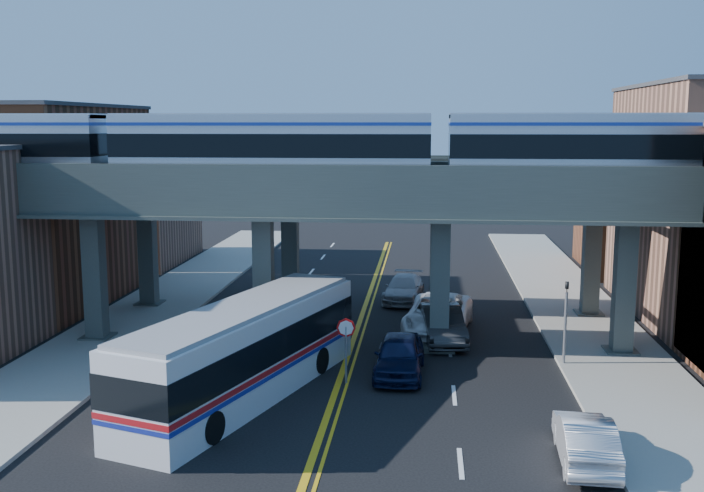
{
  "coord_description": "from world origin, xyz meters",
  "views": [
    {
      "loc": [
        3.38,
        -26.5,
        10.15
      ],
      "look_at": [
        0.13,
        7.14,
        4.83
      ],
      "focal_mm": 40.0,
      "sensor_mm": 36.0,
      "label": 1
    }
  ],
  "objects_px": {
    "transit_train": "(272,146)",
    "car_lane_a": "(399,355)",
    "transit_bus": "(245,352)",
    "car_lane_b": "(442,324)",
    "traffic_signal": "(566,313)",
    "stop_sign": "(346,340)",
    "car_parked_curb": "(585,439)",
    "car_lane_d": "(404,288)",
    "car_lane_c": "(438,314)"
  },
  "relations": [
    {
      "from": "traffic_signal",
      "to": "transit_bus",
      "type": "xyz_separation_m",
      "value": [
        -12.48,
        -4.91,
        -0.57
      ]
    },
    {
      "from": "car_parked_curb",
      "to": "car_lane_c",
      "type": "bearing_deg",
      "value": -70.96
    },
    {
      "from": "transit_bus",
      "to": "car_lane_c",
      "type": "relative_size",
      "value": 2.06
    },
    {
      "from": "car_lane_c",
      "to": "car_parked_curb",
      "type": "relative_size",
      "value": 1.46
    },
    {
      "from": "transit_train",
      "to": "car_lane_a",
      "type": "height_order",
      "value": "transit_train"
    },
    {
      "from": "car_lane_a",
      "to": "car_parked_curb",
      "type": "height_order",
      "value": "car_lane_a"
    },
    {
      "from": "transit_train",
      "to": "traffic_signal",
      "type": "xyz_separation_m",
      "value": [
        12.71,
        -2.0,
        -6.82
      ]
    },
    {
      "from": "car_parked_curb",
      "to": "transit_train",
      "type": "bearing_deg",
      "value": -41.7
    },
    {
      "from": "car_lane_b",
      "to": "car_parked_curb",
      "type": "relative_size",
      "value": 1.15
    },
    {
      "from": "car_lane_c",
      "to": "transit_train",
      "type": "bearing_deg",
      "value": -150.77
    },
    {
      "from": "car_lane_c",
      "to": "car_lane_b",
      "type": "bearing_deg",
      "value": -77.49
    },
    {
      "from": "car_lane_a",
      "to": "car_lane_d",
      "type": "relative_size",
      "value": 0.98
    },
    {
      "from": "car_lane_b",
      "to": "car_lane_d",
      "type": "xyz_separation_m",
      "value": [
        -2.05,
        8.45,
        -0.12
      ]
    },
    {
      "from": "car_lane_c",
      "to": "car_lane_d",
      "type": "height_order",
      "value": "car_lane_c"
    },
    {
      "from": "transit_train",
      "to": "car_lane_a",
      "type": "relative_size",
      "value": 9.08
    },
    {
      "from": "transit_bus",
      "to": "car_lane_b",
      "type": "bearing_deg",
      "value": -23.67
    },
    {
      "from": "car_lane_c",
      "to": "car_parked_curb",
      "type": "distance_m",
      "value": 15.18
    },
    {
      "from": "transit_bus",
      "to": "car_lane_d",
      "type": "relative_size",
      "value": 2.7
    },
    {
      "from": "car_lane_b",
      "to": "transit_train",
      "type": "bearing_deg",
      "value": -177.33
    },
    {
      "from": "stop_sign",
      "to": "traffic_signal",
      "type": "height_order",
      "value": "traffic_signal"
    },
    {
      "from": "stop_sign",
      "to": "car_parked_curb",
      "type": "bearing_deg",
      "value": -39.56
    },
    {
      "from": "car_parked_curb",
      "to": "stop_sign",
      "type": "bearing_deg",
      "value": -36.73
    },
    {
      "from": "car_parked_curb",
      "to": "car_lane_d",
      "type": "bearing_deg",
      "value": -71.14
    },
    {
      "from": "stop_sign",
      "to": "car_lane_a",
      "type": "height_order",
      "value": "stop_sign"
    },
    {
      "from": "transit_train",
      "to": "stop_sign",
      "type": "bearing_deg",
      "value": -52.66
    },
    {
      "from": "traffic_signal",
      "to": "car_lane_c",
      "type": "distance_m",
      "value": 7.37
    },
    {
      "from": "car_lane_a",
      "to": "car_lane_d",
      "type": "xyz_separation_m",
      "value": [
        -0.24,
        13.54,
        -0.11
      ]
    },
    {
      "from": "car_lane_a",
      "to": "stop_sign",
      "type": "bearing_deg",
      "value": -147.3
    },
    {
      "from": "car_lane_b",
      "to": "car_lane_a",
      "type": "bearing_deg",
      "value": -116.69
    },
    {
      "from": "transit_bus",
      "to": "car_lane_d",
      "type": "xyz_separation_m",
      "value": [
        5.39,
        16.69,
        -1.01
      ]
    },
    {
      "from": "transit_train",
      "to": "car_lane_d",
      "type": "bearing_deg",
      "value": 60.13
    },
    {
      "from": "transit_train",
      "to": "car_lane_c",
      "type": "relative_size",
      "value": 6.77
    },
    {
      "from": "stop_sign",
      "to": "car_lane_d",
      "type": "xyz_separation_m",
      "value": [
        1.8,
        14.78,
        -1.04
      ]
    },
    {
      "from": "car_lane_d",
      "to": "transit_train",
      "type": "bearing_deg",
      "value": -113.87
    },
    {
      "from": "car_lane_b",
      "to": "car_lane_c",
      "type": "bearing_deg",
      "value": 88.03
    },
    {
      "from": "transit_train",
      "to": "traffic_signal",
      "type": "relative_size",
      "value": 10.65
    },
    {
      "from": "stop_sign",
      "to": "car_lane_d",
      "type": "height_order",
      "value": "stop_sign"
    },
    {
      "from": "car_lane_b",
      "to": "car_lane_d",
      "type": "distance_m",
      "value": 8.69
    },
    {
      "from": "traffic_signal",
      "to": "stop_sign",
      "type": "bearing_deg",
      "value": -161.37
    },
    {
      "from": "stop_sign",
      "to": "car_lane_d",
      "type": "bearing_deg",
      "value": 83.05
    },
    {
      "from": "traffic_signal",
      "to": "car_lane_a",
      "type": "height_order",
      "value": "traffic_signal"
    },
    {
      "from": "stop_sign",
      "to": "transit_bus",
      "type": "bearing_deg",
      "value": -151.94
    },
    {
      "from": "car_lane_c",
      "to": "car_lane_d",
      "type": "relative_size",
      "value": 1.31
    },
    {
      "from": "traffic_signal",
      "to": "car_lane_c",
      "type": "relative_size",
      "value": 0.64
    },
    {
      "from": "transit_train",
      "to": "car_lane_c",
      "type": "distance_m",
      "value": 11.54
    },
    {
      "from": "transit_bus",
      "to": "car_lane_a",
      "type": "distance_m",
      "value": 6.52
    },
    {
      "from": "traffic_signal",
      "to": "car_parked_curb",
      "type": "relative_size",
      "value": 0.93
    },
    {
      "from": "transit_train",
      "to": "transit_bus",
      "type": "bearing_deg",
      "value": -88.09
    },
    {
      "from": "car_lane_b",
      "to": "car_lane_c",
      "type": "xyz_separation_m",
      "value": [
        -0.15,
        1.69,
        0.06
      ]
    },
    {
      "from": "transit_bus",
      "to": "car_lane_d",
      "type": "bearing_deg",
      "value": 0.49
    }
  ]
}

